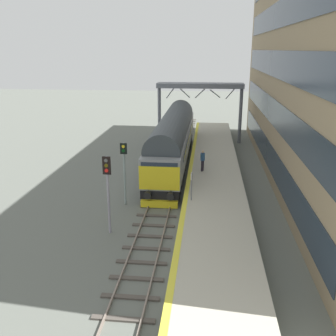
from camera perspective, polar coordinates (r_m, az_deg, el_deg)
name	(u,v)px	position (r m, az deg, el deg)	size (l,w,h in m)	color
ground_plane	(165,190)	(28.25, -0.44, -3.26)	(140.00, 140.00, 0.00)	#60655D
track_main	(165,189)	(28.23, -0.44, -3.15)	(2.50, 60.00, 0.15)	gray
station_platform	(214,185)	(27.93, 6.93, -2.55)	(4.00, 44.00, 1.01)	#B7B19E
station_building	(308,67)	(30.85, 20.23, 14.06)	(4.65, 37.46, 17.45)	#8E7A5C
diesel_locomotive	(173,138)	(33.69, 0.79, 4.57)	(2.74, 19.95, 4.68)	black
signal_post_near	(108,185)	(21.00, -9.02, -2.50)	(0.44, 0.22, 4.50)	gray
signal_post_mid	(124,167)	(24.92, -6.57, 0.21)	(0.44, 0.22, 4.23)	gray
platform_number_sign	(191,182)	(23.31, 3.52, -2.15)	(0.10, 0.44, 1.75)	slate
waiting_passenger	(203,159)	(29.08, 5.21, 1.41)	(0.46, 0.47, 1.64)	#2A242F
overhead_footbridge	(200,90)	(42.06, 4.82, 11.59)	(9.30, 2.00, 6.48)	slate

